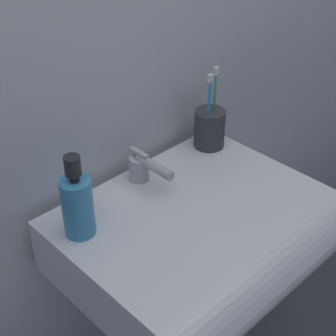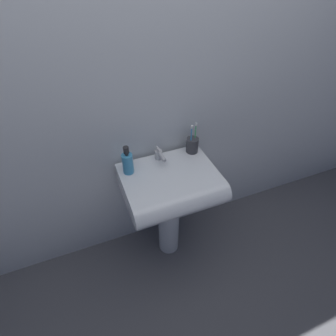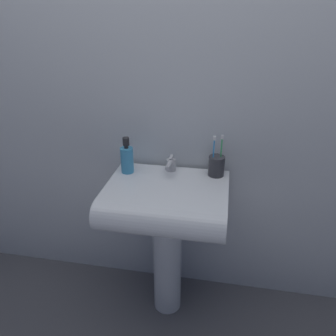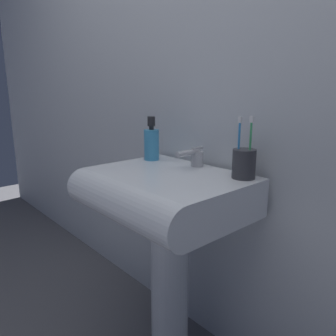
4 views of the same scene
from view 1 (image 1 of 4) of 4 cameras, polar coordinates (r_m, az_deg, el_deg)
sink_basin at (r=1.14m, az=4.07°, el=-8.00°), size 0.56×0.46×0.14m
faucet at (r=1.17m, az=-2.77°, el=0.08°), size 0.05×0.13×0.08m
toothbrush_cup at (r=1.30m, az=4.63°, el=4.47°), size 0.08×0.08×0.21m
soap_bottle at (r=1.02m, az=-10.01°, el=-3.95°), size 0.06×0.06×0.18m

